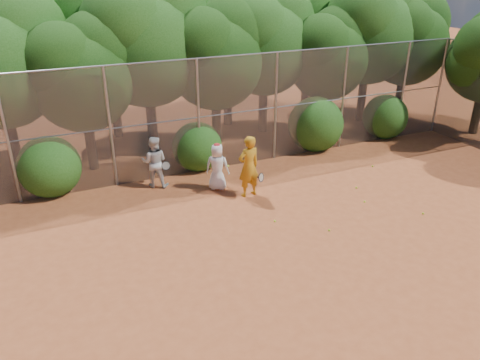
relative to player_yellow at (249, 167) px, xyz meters
name	(u,v)px	position (x,y,z in m)	size (l,w,h in m)	color
ground	(313,248)	(0.26, -3.49, -1.01)	(80.00, 80.00, 0.00)	#9D4923
fence_back	(222,113)	(0.14, 2.51, 1.04)	(20.05, 0.09, 4.03)	gray
tree_2	(82,70)	(-4.19, 4.35, 2.57)	(3.99, 3.47, 5.47)	black
tree_3	(146,36)	(-1.68, 5.35, 3.39)	(4.89, 4.26, 6.70)	black
tree_4	(216,52)	(0.81, 4.75, 2.75)	(4.19, 3.64, 5.73)	black
tree_5	(265,37)	(3.32, 5.55, 3.04)	(4.51, 3.92, 6.17)	black
tree_6	(329,51)	(5.81, 4.55, 2.46)	(3.86, 3.36, 5.29)	black
tree_7	(370,27)	(8.32, 5.15, 3.27)	(4.77, 4.14, 6.53)	black
tree_8	(409,36)	(10.31, 4.85, 2.81)	(4.25, 3.70, 5.82)	black
tree_10	(107,24)	(-2.67, 7.56, 3.62)	(5.15, 4.48, 7.06)	black
tree_11	(228,31)	(2.32, 7.15, 3.15)	(4.64, 4.03, 6.35)	black
tree_12	(310,17)	(6.82, 7.76, 3.50)	(5.02, 4.37, 6.88)	black
bush_0	(49,164)	(-5.74, 2.81, -0.01)	(2.00, 2.00, 2.00)	#1C4C13
bush_1	(197,144)	(-0.74, 2.81, -0.11)	(1.80, 1.80, 1.80)	#1C4C13
bush_2	(316,122)	(4.26, 2.81, 0.09)	(2.20, 2.20, 2.20)	#1C4C13
bush_3	(385,115)	(7.76, 2.81, -0.06)	(1.90, 1.90, 1.90)	#1C4C13
player_yellow	(249,167)	(0.00, 0.00, 0.00)	(0.90, 0.60, 2.02)	#C38316
player_teen	(217,167)	(-0.73, 0.85, -0.21)	(0.92, 0.83, 1.61)	white
player_white	(154,162)	(-2.54, 1.91, -0.14)	(1.05, 0.96, 1.74)	silver
ball_0	(365,202)	(3.11, -1.96, -0.98)	(0.07, 0.07, 0.07)	#CCE72A
ball_1	(356,188)	(3.50, -1.02, -0.98)	(0.07, 0.07, 0.07)	#CCE72A
ball_2	(329,230)	(1.12, -2.96, -0.98)	(0.07, 0.07, 0.07)	#CCE72A
ball_3	(423,213)	(4.23, -3.29, -0.98)	(0.07, 0.07, 0.07)	#CCE72A
ball_4	(275,221)	(-0.03, -1.89, -0.98)	(0.07, 0.07, 0.07)	#CCE72A
ball_5	(373,166)	(5.16, 0.23, -0.98)	(0.07, 0.07, 0.07)	#CCE72A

